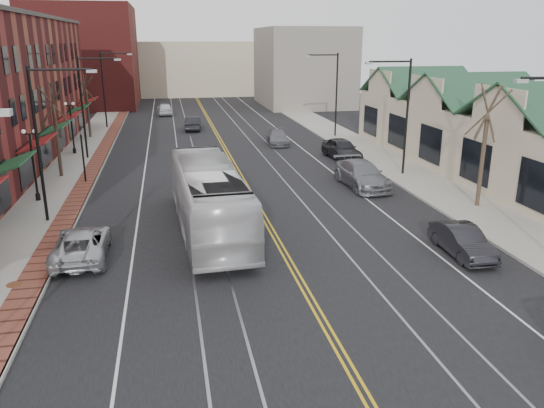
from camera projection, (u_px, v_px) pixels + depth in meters
name	position (u px, v px, depth m)	size (l,w,h in m)	color
ground	(353.00, 375.00, 15.46)	(160.00, 160.00, 0.00)	black
sidewalk_left	(53.00, 201.00, 31.96)	(4.00, 120.00, 0.15)	gray
sidewalk_right	(422.00, 181.00, 36.38)	(4.00, 120.00, 0.15)	gray
building_right	(504.00, 146.00, 36.83)	(8.00, 36.00, 4.60)	#C2B795
backdrop_left	(85.00, 57.00, 76.01)	(14.00, 18.00, 14.00)	maroon
backdrop_mid	(193.00, 68.00, 93.75)	(22.00, 14.00, 9.00)	#C2B795
backdrop_right	(303.00, 67.00, 77.48)	(12.00, 16.00, 11.00)	slate
streetlight_l_1	(45.00, 129.00, 26.92)	(3.33, 0.25, 8.00)	black
streetlight_l_2	(87.00, 97.00, 41.91)	(3.33, 0.25, 8.00)	black
streetlight_l_3	(107.00, 82.00, 56.90)	(3.33, 0.25, 8.00)	black
streetlight_r_1	(402.00, 105.00, 36.61)	(3.33, 0.25, 8.00)	black
streetlight_r_2	(332.00, 86.00, 51.60)	(3.33, 0.25, 8.00)	black
lamppost_l_2	(34.00, 167.00, 31.18)	(0.84, 0.28, 4.27)	black
lamppost_l_3	(72.00, 129.00, 44.30)	(0.84, 0.28, 4.27)	black
tree_left_near	(56.00, 128.00, 36.47)	(1.78, 1.37, 6.48)	#382B21
tree_left_far	(87.00, 105.00, 51.53)	(1.66, 1.28, 6.02)	#382B21
tree_right_mid	(484.00, 144.00, 29.76)	(1.90, 1.46, 6.93)	#382B21
manhole_far	(14.00, 284.00, 20.85)	(0.60, 0.60, 0.02)	#592D19
traffic_signal	(82.00, 150.00, 35.29)	(0.18, 0.15, 3.80)	black
transit_bus	(209.00, 198.00, 26.70)	(2.92, 12.50, 3.48)	silver
parked_suv	(81.00, 244.00, 23.53)	(2.28, 4.94, 1.37)	#B2B5BA
parked_car_b	(462.00, 241.00, 23.93)	(1.43, 4.09, 1.35)	black
parked_car_c	(362.00, 175.00, 35.00)	(2.33, 5.74, 1.67)	slate
parked_car_d	(342.00, 149.00, 43.18)	(1.98, 4.92, 1.68)	black
distant_car_left	(193.00, 123.00, 56.97)	(1.55, 4.44, 1.46)	black
distant_car_right	(278.00, 137.00, 49.30)	(1.82, 4.49, 1.30)	slate
distant_car_far	(165.00, 109.00, 68.30)	(1.84, 4.57, 1.56)	silver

